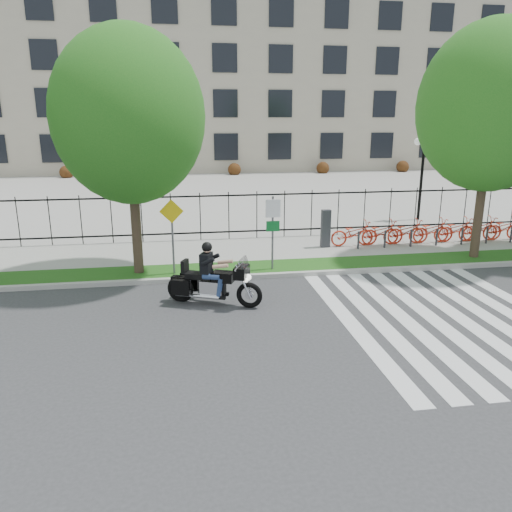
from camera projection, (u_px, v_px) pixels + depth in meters
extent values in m
plane|color=#323234|center=(268.00, 329.00, 12.60)|extent=(120.00, 120.00, 0.00)
cube|color=#A6A49C|center=(246.00, 277.00, 16.47)|extent=(60.00, 0.20, 0.15)
cube|color=#194B12|center=(242.00, 269.00, 17.28)|extent=(60.00, 1.50, 0.15)
cube|color=#99978F|center=(234.00, 251.00, 19.66)|extent=(60.00, 3.50, 0.15)
cube|color=#99978F|center=(206.00, 189.00, 36.35)|extent=(80.00, 34.00, 0.10)
cube|color=#AEA48C|center=(192.00, 69.00, 52.68)|extent=(60.00, 20.00, 20.00)
cylinder|color=black|center=(421.00, 182.00, 24.98)|extent=(0.14, 0.14, 4.00)
cylinder|color=black|center=(425.00, 144.00, 24.47)|extent=(0.06, 0.70, 0.70)
sphere|color=white|center=(418.00, 141.00, 24.39)|extent=(0.36, 0.36, 0.36)
sphere|color=white|center=(431.00, 141.00, 24.50)|extent=(0.36, 0.36, 0.36)
cylinder|color=#372A1E|center=(136.00, 219.00, 16.24)|extent=(0.32, 0.32, 3.62)
ellipsoid|color=#155E18|center=(129.00, 116.00, 15.37)|extent=(4.72, 4.72, 5.43)
cylinder|color=#372A1E|center=(480.00, 206.00, 18.07)|extent=(0.32, 0.32, 3.83)
ellipsoid|color=#155E18|center=(492.00, 107.00, 17.14)|extent=(5.06, 5.06, 5.82)
cube|color=#2D2D33|center=(326.00, 229.00, 19.75)|extent=(0.35, 0.25, 1.50)
imported|color=red|center=(354.00, 233.00, 20.00)|extent=(1.93, 0.67, 1.01)
cylinder|color=#2D2D33|center=(358.00, 240.00, 19.57)|extent=(0.08, 0.08, 0.70)
imported|color=red|center=(380.00, 232.00, 20.17)|extent=(1.93, 0.67, 1.01)
cylinder|color=#2D2D33|center=(385.00, 239.00, 19.73)|extent=(0.08, 0.08, 0.70)
imported|color=red|center=(406.00, 231.00, 20.33)|extent=(1.93, 0.67, 1.01)
cylinder|color=#2D2D33|center=(411.00, 238.00, 19.90)|extent=(0.08, 0.08, 0.70)
imported|color=red|center=(431.00, 231.00, 20.50)|extent=(1.93, 0.67, 1.01)
cylinder|color=#2D2D33|center=(437.00, 237.00, 20.07)|extent=(0.08, 0.08, 0.70)
imported|color=red|center=(456.00, 230.00, 20.67)|extent=(1.93, 0.67, 1.01)
cylinder|color=#2D2D33|center=(462.00, 236.00, 20.23)|extent=(0.08, 0.08, 0.70)
imported|color=red|center=(480.00, 229.00, 20.83)|extent=(1.93, 0.67, 1.01)
cylinder|color=#2D2D33|center=(487.00, 235.00, 20.40)|extent=(0.08, 0.08, 0.70)
imported|color=red|center=(504.00, 228.00, 21.00)|extent=(1.93, 0.67, 1.01)
cylinder|color=#2D2D33|center=(511.00, 234.00, 20.57)|extent=(0.08, 0.08, 0.70)
cylinder|color=#59595B|center=(273.00, 233.00, 16.74)|extent=(0.07, 0.07, 2.50)
cube|color=white|center=(273.00, 208.00, 16.48)|extent=(0.50, 0.03, 0.60)
cube|color=#0C6626|center=(273.00, 226.00, 16.64)|extent=(0.45, 0.03, 0.35)
cylinder|color=#59595B|center=(173.00, 238.00, 16.25)|extent=(0.07, 0.07, 2.40)
cube|color=yellow|center=(171.00, 211.00, 15.97)|extent=(0.78, 0.03, 0.78)
torus|color=black|center=(249.00, 295.00, 13.92)|extent=(0.75, 0.43, 0.75)
torus|color=black|center=(180.00, 289.00, 14.42)|extent=(0.79, 0.47, 0.80)
cube|color=black|center=(242.00, 272.00, 13.79)|extent=(0.54, 0.68, 0.33)
cube|color=#26262B|center=(244.00, 263.00, 13.71)|extent=(0.37, 0.56, 0.33)
cube|color=silver|center=(212.00, 288.00, 14.15)|extent=(0.75, 0.60, 0.44)
cube|color=black|center=(223.00, 277.00, 13.98)|extent=(0.70, 0.58, 0.28)
cube|color=black|center=(199.00, 275.00, 14.15)|extent=(0.86, 0.67, 0.15)
cube|color=black|center=(185.00, 266.00, 14.20)|extent=(0.25, 0.38, 0.37)
cube|color=black|center=(181.00, 287.00, 14.03)|extent=(0.57, 0.38, 0.44)
cube|color=black|center=(190.00, 280.00, 14.64)|extent=(0.57, 0.38, 0.44)
cube|color=black|center=(206.00, 263.00, 14.00)|extent=(0.41, 0.50, 0.57)
sphere|color=tan|center=(207.00, 249.00, 13.88)|extent=(0.25, 0.25, 0.25)
sphere|color=black|center=(207.00, 247.00, 13.86)|extent=(0.29, 0.29, 0.29)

